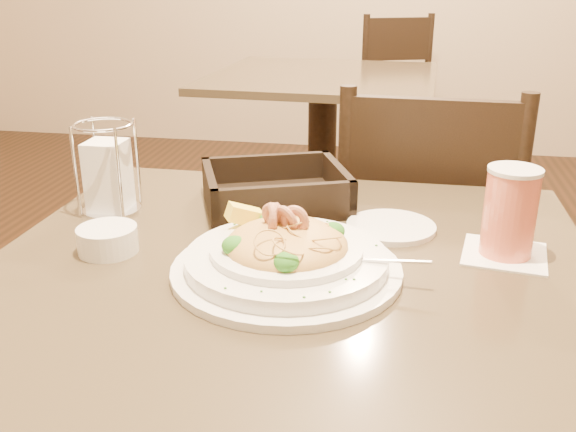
% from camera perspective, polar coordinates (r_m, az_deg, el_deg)
% --- Properties ---
extents(main_table, '(0.90, 0.90, 0.75)m').
position_cam_1_polar(main_table, '(1.05, -0.20, -16.84)').
color(main_table, black).
rests_on(main_table, ground).
extents(background_table, '(0.95, 0.95, 0.75)m').
position_cam_1_polar(background_table, '(2.74, 3.06, 7.57)').
color(background_table, black).
rests_on(background_table, ground).
extents(dining_chair_near, '(0.44, 0.44, 0.93)m').
position_cam_1_polar(dining_chair_near, '(1.61, 11.88, -3.58)').
color(dining_chair_near, black).
rests_on(dining_chair_near, ground).
extents(dining_chair_far, '(0.54, 0.54, 0.93)m').
position_cam_1_polar(dining_chair_far, '(3.77, 8.79, 10.89)').
color(dining_chair_far, black).
rests_on(dining_chair_far, ground).
extents(pasta_bowl, '(0.36, 0.33, 0.11)m').
position_cam_1_polar(pasta_bowl, '(0.90, -0.17, -3.46)').
color(pasta_bowl, white).
rests_on(pasta_bowl, main_table).
extents(drink_glass, '(0.14, 0.14, 0.14)m').
position_cam_1_polar(drink_glass, '(1.00, 19.12, 0.25)').
color(drink_glass, white).
rests_on(drink_glass, main_table).
extents(bread_basket, '(0.31, 0.28, 0.07)m').
position_cam_1_polar(bread_basket, '(1.17, -1.14, 2.05)').
color(bread_basket, black).
rests_on(bread_basket, main_table).
extents(napkin_caddy, '(0.10, 0.10, 0.16)m').
position_cam_1_polar(napkin_caddy, '(1.17, -15.69, 3.62)').
color(napkin_caddy, silver).
rests_on(napkin_caddy, main_table).
extents(side_plate, '(0.18, 0.18, 0.01)m').
position_cam_1_polar(side_plate, '(1.08, 9.14, -0.96)').
color(side_plate, white).
rests_on(side_plate, main_table).
extents(butter_ramekin, '(0.11, 0.11, 0.04)m').
position_cam_1_polar(butter_ramekin, '(1.02, -15.74, -2.03)').
color(butter_ramekin, white).
rests_on(butter_ramekin, main_table).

